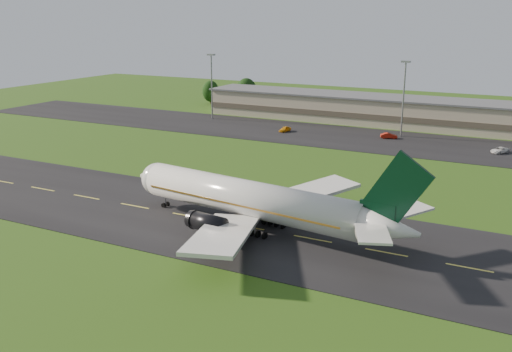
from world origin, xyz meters
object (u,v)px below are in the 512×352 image
at_px(airliner, 253,200).
at_px(terminal, 419,114).
at_px(light_mast_west, 212,79).
at_px(light_mast_centre, 404,90).
at_px(service_vehicle_a, 285,129).
at_px(service_vehicle_b, 389,136).
at_px(service_vehicle_c, 500,150).

distance_m(airliner, terminal, 96.44).
xyz_separation_m(terminal, light_mast_west, (-61.40, -16.18, 8.75)).
distance_m(terminal, light_mast_west, 64.10).
xyz_separation_m(airliner, light_mast_centre, (3.89, 80.11, 8.08)).
xyz_separation_m(light_mast_west, service_vehicle_a, (29.29, -8.67, -11.91)).
xyz_separation_m(service_vehicle_b, service_vehicle_c, (27.92, -4.42, -0.04)).
height_order(light_mast_west, light_mast_centre, same).
relative_size(airliner, light_mast_west, 2.51).
bearing_deg(airliner, service_vehicle_a, 117.82).
xyz_separation_m(service_vehicle_a, service_vehicle_c, (56.46, -0.11, -0.04)).
distance_m(airliner, light_mast_centre, 80.61).
xyz_separation_m(terminal, service_vehicle_c, (24.36, -24.97, -3.20)).
bearing_deg(light_mast_west, terminal, 14.76).
relative_size(light_mast_centre, service_vehicle_c, 4.11).
height_order(airliner, service_vehicle_a, airliner).
bearing_deg(terminal, light_mast_west, -165.24).
relative_size(service_vehicle_a, service_vehicle_c, 0.86).
height_order(light_mast_centre, service_vehicle_a, light_mast_centre).
distance_m(service_vehicle_b, service_vehicle_c, 28.27).
xyz_separation_m(airliner, service_vehicle_c, (29.64, 71.33, -3.87)).
height_order(terminal, service_vehicle_b, terminal).
distance_m(terminal, service_vehicle_c, 35.02).
height_order(airliner, service_vehicle_c, airliner).
xyz_separation_m(light_mast_west, service_vehicle_c, (85.76, -8.78, -11.95)).
relative_size(airliner, service_vehicle_b, 11.56).
bearing_deg(light_mast_centre, airliner, -92.78).
distance_m(light_mast_centre, service_vehicle_c, 29.72).
distance_m(airliner, service_vehicle_b, 75.86).
xyz_separation_m(light_mast_centre, service_vehicle_b, (-2.16, -4.36, -11.91)).
distance_m(service_vehicle_a, service_vehicle_b, 28.87).
distance_m(light_mast_west, light_mast_centre, 60.00).
relative_size(light_mast_west, light_mast_centre, 1.00).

